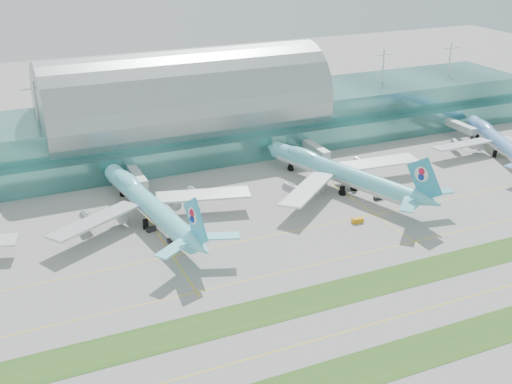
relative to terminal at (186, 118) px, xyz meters
name	(u,v)px	position (x,y,z in m)	size (l,w,h in m)	color
ground	(339,297)	(-0.01, -128.79, -14.23)	(700.00, 700.00, 0.00)	gray
terminal	(186,118)	(0.00, 0.00, 0.00)	(340.00, 69.10, 36.00)	#3D7A75
grass_strip_near	(401,358)	(-0.01, -156.79, -14.19)	(420.00, 12.00, 0.08)	#2D591E
grass_strip_far	(335,293)	(-0.01, -126.79, -14.19)	(420.00, 12.00, 0.08)	#2D591E
taxiline_b	(368,325)	(-0.01, -142.79, -14.22)	(420.00, 0.35, 0.01)	yellow
taxiline_c	(307,266)	(-0.01, -110.79, -14.22)	(420.00, 0.35, 0.01)	yellow
taxiline_d	(275,235)	(-0.01, -88.79, -14.22)	(420.00, 0.35, 0.01)	yellow
airliner_b	(148,202)	(-34.18, -62.71, -7.39)	(70.34, 80.47, 22.17)	#6CE2EF
airliner_c	(339,171)	(37.81, -64.46, -7.24)	(68.92, 80.03, 22.64)	#5FC5D1
airliner_d	(499,140)	(119.76, -58.88, -8.26)	(58.27, 67.83, 19.34)	#6AA1EA
gse_c	(172,240)	(-31.63, -80.40, -13.49)	(3.01, 1.53, 1.46)	black
gse_d	(151,229)	(-35.65, -70.32, -13.57)	(3.01, 1.56, 1.31)	black
gse_e	(357,220)	(28.95, -91.88, -13.43)	(3.74, 1.87, 1.59)	orange
gse_f	(378,198)	(46.05, -78.83, -13.58)	(3.61, 1.64, 1.29)	black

